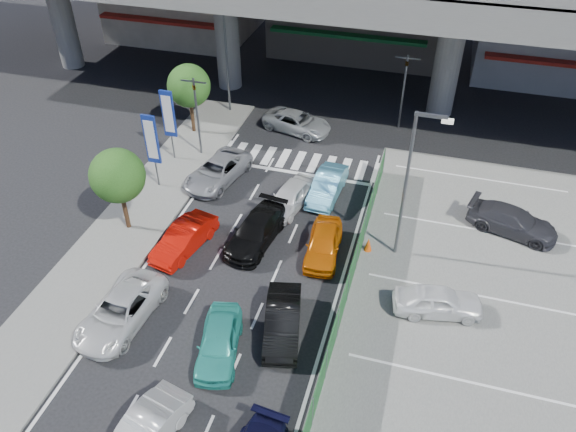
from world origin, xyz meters
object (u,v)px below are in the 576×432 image
(street_lamp_left, at_px, (228,48))
(traffic_light_left, at_px, (195,98))
(taxi_orange_right, at_px, (323,244))
(taxi_teal_mid, at_px, (219,342))
(sedan_white_front_mid, at_px, (290,196))
(kei_truck_front_right, at_px, (327,186))
(traffic_cone, at_px, (368,244))
(wagon_silver_front_left, at_px, (218,171))
(signboard_near, at_px, (152,141))
(tree_far, at_px, (189,86))
(street_lamp_right, at_px, (411,176))
(sedan_black_mid, at_px, (256,231))
(tree_near, at_px, (117,176))
(parked_sedan_white, at_px, (438,301))
(signboard_far, at_px, (169,116))
(traffic_light_right, at_px, (406,74))
(taxi_orange_left, at_px, (184,238))
(crossing_wagon_silver, at_px, (297,122))
(hatch_black_mid_right, at_px, (283,321))
(parked_sedan_dgrey, at_px, (513,221))
(sedan_white_mid_left, at_px, (120,311))

(street_lamp_left, bearing_deg, traffic_light_left, -88.80)
(street_lamp_left, distance_m, taxi_orange_right, 16.89)
(taxi_teal_mid, height_order, sedan_white_front_mid, same)
(kei_truck_front_right, distance_m, traffic_cone, 5.13)
(wagon_silver_front_left, bearing_deg, taxi_teal_mid, -55.76)
(signboard_near, height_order, tree_far, tree_far)
(traffic_light_left, bearing_deg, traffic_cone, -27.84)
(street_lamp_left, bearing_deg, street_lamp_right, -41.63)
(signboard_near, relative_size, taxi_orange_right, 1.16)
(street_lamp_right, bearing_deg, traffic_light_left, 155.84)
(sedan_black_mid, xyz_separation_m, traffic_cone, (5.72, 0.88, -0.25))
(tree_near, bearing_deg, parked_sedan_white, -5.33)
(signboard_far, relative_size, taxi_teal_mid, 1.16)
(street_lamp_right, distance_m, taxi_teal_mid, 11.31)
(signboard_near, xyz_separation_m, traffic_cone, (12.83, -2.24, -2.62))
(street_lamp_right, height_order, taxi_orange_right, street_lamp_right)
(traffic_light_right, relative_size, taxi_orange_left, 1.24)
(signboard_far, relative_size, traffic_cone, 6.13)
(street_lamp_right, bearing_deg, wagon_silver_front_left, 162.51)
(taxi_orange_left, xyz_separation_m, sedan_white_front_mid, (4.19, 4.96, 0.00))
(sedan_black_mid, relative_size, traffic_cone, 6.20)
(traffic_light_right, relative_size, tree_near, 1.08)
(traffic_light_right, bearing_deg, sedan_white_front_mid, -113.66)
(signboard_far, distance_m, traffic_cone, 14.47)
(street_lamp_left, xyz_separation_m, wagon_silver_front_left, (2.27, -8.46, -4.09))
(street_lamp_right, bearing_deg, traffic_cone, -170.80)
(traffic_light_left, relative_size, sedan_black_mid, 1.09)
(street_lamp_right, bearing_deg, parked_sedan_white, -58.70)
(tree_near, bearing_deg, street_lamp_right, 8.03)
(taxi_orange_right, bearing_deg, parked_sedan_white, -27.01)
(tree_near, distance_m, sedan_white_front_mid, 9.29)
(taxi_teal_mid, relative_size, crossing_wagon_silver, 0.86)
(traffic_cone, bearing_deg, hatch_black_mid_right, -113.04)
(street_lamp_right, xyz_separation_m, tree_near, (-14.17, -2.00, -1.38))
(hatch_black_mid_right, xyz_separation_m, parked_sedan_dgrey, (9.69, 9.88, 0.04))
(tree_near, relative_size, sedan_white_mid_left, 0.97)
(taxi_orange_left, height_order, sedan_white_front_mid, same)
(traffic_light_left, bearing_deg, kei_truck_front_right, -13.84)
(taxi_orange_right, bearing_deg, kei_truck_front_right, 96.15)
(signboard_far, bearing_deg, wagon_silver_front_left, -22.31)
(street_lamp_right, distance_m, sedan_black_mid, 8.40)
(taxi_teal_mid, height_order, parked_sedan_dgrey, parked_sedan_dgrey)
(taxi_teal_mid, bearing_deg, tree_near, 128.25)
(tree_far, bearing_deg, street_lamp_left, 67.16)
(taxi_orange_right, distance_m, parked_sedan_dgrey, 10.19)
(tree_far, distance_m, taxi_teal_mid, 19.09)
(street_lamp_right, relative_size, taxi_teal_mid, 1.98)
(street_lamp_left, relative_size, tree_far, 1.67)
(tree_far, bearing_deg, taxi_orange_left, -68.49)
(tree_far, distance_m, sedan_black_mid, 12.63)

